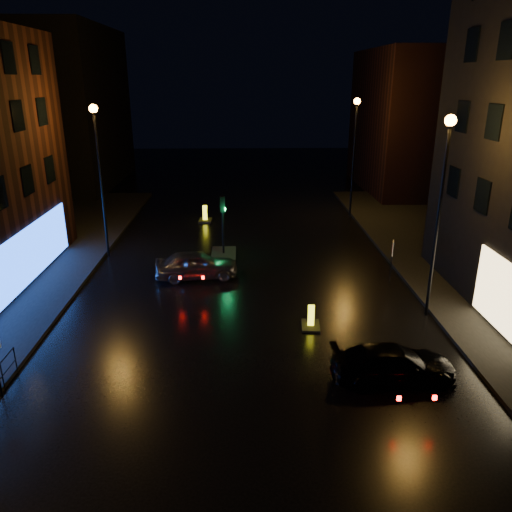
% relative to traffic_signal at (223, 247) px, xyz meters
% --- Properties ---
extents(ground, '(120.00, 120.00, 0.00)m').
position_rel_traffic_signal_xyz_m(ground, '(1.20, -14.00, -0.50)').
color(ground, black).
rests_on(ground, ground).
extents(building_far_left, '(8.00, 16.00, 14.00)m').
position_rel_traffic_signal_xyz_m(building_far_left, '(-14.80, 21.00, 6.50)').
color(building_far_left, black).
rests_on(building_far_left, ground).
extents(building_far_right, '(8.00, 14.00, 12.00)m').
position_rel_traffic_signal_xyz_m(building_far_right, '(16.20, 18.00, 5.50)').
color(building_far_right, black).
rests_on(building_far_right, ground).
extents(street_lamp_lfar, '(0.44, 0.44, 8.37)m').
position_rel_traffic_signal_xyz_m(street_lamp_lfar, '(-6.60, -0.00, 5.06)').
color(street_lamp_lfar, black).
rests_on(street_lamp_lfar, ground).
extents(street_lamp_rnear, '(0.44, 0.44, 8.37)m').
position_rel_traffic_signal_xyz_m(street_lamp_rnear, '(9.00, -8.00, 5.06)').
color(street_lamp_rnear, black).
rests_on(street_lamp_rnear, ground).
extents(street_lamp_rfar, '(0.44, 0.44, 8.37)m').
position_rel_traffic_signal_xyz_m(street_lamp_rfar, '(9.00, 8.00, 5.06)').
color(street_lamp_rfar, black).
rests_on(street_lamp_rfar, ground).
extents(traffic_signal, '(1.40, 2.40, 3.45)m').
position_rel_traffic_signal_xyz_m(traffic_signal, '(0.00, 0.00, 0.00)').
color(traffic_signal, black).
rests_on(traffic_signal, ground).
extents(silver_hatchback, '(4.35, 2.23, 1.42)m').
position_rel_traffic_signal_xyz_m(silver_hatchback, '(-1.27, -3.44, 0.21)').
color(silver_hatchback, '#97989E').
rests_on(silver_hatchback, ground).
extents(dark_sedan, '(4.26, 1.86, 1.22)m').
position_rel_traffic_signal_xyz_m(dark_sedan, '(6.13, -12.85, 0.11)').
color(dark_sedan, black).
rests_on(dark_sedan, ground).
extents(bollard_near, '(0.82, 1.16, 0.96)m').
position_rel_traffic_signal_xyz_m(bollard_near, '(3.86, -8.96, -0.29)').
color(bollard_near, black).
rests_on(bollard_near, ground).
extents(bollard_far, '(0.92, 1.33, 1.14)m').
position_rel_traffic_signal_xyz_m(bollard_far, '(-1.54, 7.24, -0.25)').
color(bollard_far, black).
rests_on(bollard_far, ground).
extents(road_sign_right, '(0.20, 0.51, 2.14)m').
position_rel_traffic_signal_xyz_m(road_sign_right, '(8.47, -4.27, 1.10)').
color(road_sign_right, black).
rests_on(road_sign_right, ground).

